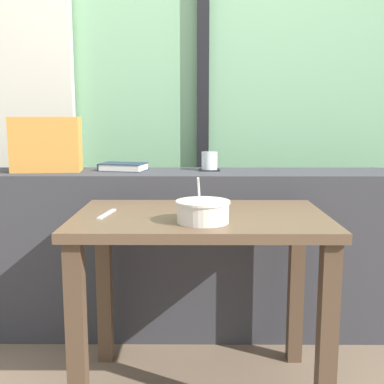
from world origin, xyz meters
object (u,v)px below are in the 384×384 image
coaster_square (209,170)px  soup_bowl (203,212)px  juice_glass (209,161)px  throw_pillow (46,144)px  fork_utensil (107,214)px  breakfast_table (201,250)px  closed_book (123,167)px

coaster_square → soup_bowl: 0.76m
coaster_square → juice_glass: bearing=90.0°
juice_glass → throw_pillow: size_ratio=0.27×
fork_utensil → soup_bowl: bearing=-10.5°
coaster_square → juice_glass: 0.04m
juice_glass → soup_bowl: juice_glass is taller
coaster_square → throw_pillow: size_ratio=0.31×
breakfast_table → juice_glass: bearing=85.5°
breakfast_table → soup_bowl: 0.22m
breakfast_table → coaster_square: coaster_square is taller
closed_book → fork_utensil: 0.63m
throw_pillow → soup_bowl: bearing=-43.6°
soup_bowl → fork_utensil: soup_bowl is taller
coaster_square → fork_utensil: size_ratio=0.59×
coaster_square → throw_pillow: throw_pillow is taller
throw_pillow → fork_utensil: (0.39, -0.58, -0.22)m
throw_pillow → soup_bowl: 1.03m
breakfast_table → throw_pillow: throw_pillow is taller
closed_book → juice_glass: bearing=0.7°
breakfast_table → soup_bowl: (0.00, -0.14, 0.17)m
juice_glass → closed_book: size_ratio=0.36×
breakfast_table → soup_bowl: bearing=-88.1°
breakfast_table → throw_pillow: bearing=142.3°
coaster_square → closed_book: closed_book is taller
breakfast_table → coaster_square: (0.05, 0.62, 0.23)m
closed_book → throw_pillow: size_ratio=0.76×
closed_book → soup_bowl: 0.84m
breakfast_table → juice_glass: 0.68m
closed_book → throw_pillow: bearing=-172.7°
closed_book → fork_utensil: closed_book is taller
throw_pillow → fork_utensil: bearing=-56.2°
coaster_square → closed_book: 0.42m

